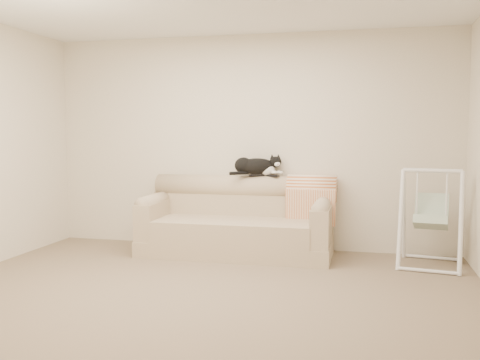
{
  "coord_description": "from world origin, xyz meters",
  "views": [
    {
      "loc": [
        1.39,
        -4.42,
        1.41
      ],
      "look_at": [
        0.05,
        1.27,
        0.9
      ],
      "focal_mm": 40.0,
      "sensor_mm": 36.0,
      "label": 1
    }
  ],
  "objects_px": {
    "sofa": "(238,224)",
    "remote_b": "(273,176)",
    "remote_a": "(256,175)",
    "tuxedo_cat": "(257,166)",
    "baby_swing": "(431,217)"
  },
  "relations": [
    {
      "from": "sofa",
      "to": "baby_swing",
      "type": "xyz_separation_m",
      "value": [
        2.14,
        -0.12,
        0.17
      ]
    },
    {
      "from": "sofa",
      "to": "remote_a",
      "type": "distance_m",
      "value": 0.63
    },
    {
      "from": "sofa",
      "to": "remote_a",
      "type": "height_order",
      "value": "remote_a"
    },
    {
      "from": "remote_a",
      "to": "tuxedo_cat",
      "type": "relative_size",
      "value": 0.3
    },
    {
      "from": "remote_a",
      "to": "tuxedo_cat",
      "type": "distance_m",
      "value": 0.11
    },
    {
      "from": "sofa",
      "to": "remote_b",
      "type": "height_order",
      "value": "remote_b"
    },
    {
      "from": "sofa",
      "to": "remote_b",
      "type": "bearing_deg",
      "value": 29.62
    },
    {
      "from": "remote_a",
      "to": "remote_b",
      "type": "bearing_deg",
      "value": -3.58
    },
    {
      "from": "remote_b",
      "to": "remote_a",
      "type": "bearing_deg",
      "value": 176.42
    },
    {
      "from": "remote_a",
      "to": "tuxedo_cat",
      "type": "height_order",
      "value": "tuxedo_cat"
    },
    {
      "from": "sofa",
      "to": "remote_a",
      "type": "bearing_deg",
      "value": 51.96
    },
    {
      "from": "sofa",
      "to": "remote_b",
      "type": "distance_m",
      "value": 0.71
    },
    {
      "from": "tuxedo_cat",
      "to": "remote_a",
      "type": "bearing_deg",
      "value": -154.09
    },
    {
      "from": "remote_b",
      "to": "tuxedo_cat",
      "type": "bearing_deg",
      "value": 176.23
    },
    {
      "from": "remote_a",
      "to": "remote_b",
      "type": "height_order",
      "value": "remote_a"
    }
  ]
}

